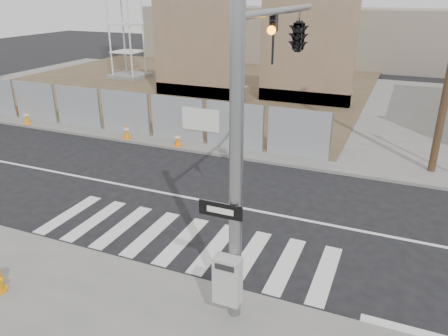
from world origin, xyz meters
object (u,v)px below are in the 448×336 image
at_px(traffic_cone_a, 14,107).
at_px(traffic_cone_c, 126,131).
at_px(traffic_cone_b, 27,117).
at_px(signal_pole, 281,73).
at_px(traffic_cone_d, 178,139).

distance_m(traffic_cone_a, traffic_cone_c, 8.26).
relative_size(traffic_cone_a, traffic_cone_b, 1.11).
bearing_deg(traffic_cone_a, signal_pole, -23.50).
relative_size(traffic_cone_b, traffic_cone_c, 1.04).
xyz_separation_m(signal_pole, traffic_cone_b, (-15.04, 6.27, -4.31)).
bearing_deg(traffic_cone_d, traffic_cone_c, 179.41).
bearing_deg(traffic_cone_b, traffic_cone_a, 150.48).
distance_m(traffic_cone_c, traffic_cone_d, 2.70).
height_order(signal_pole, traffic_cone_d, signal_pole).
xyz_separation_m(signal_pole, traffic_cone_c, (-8.97, 6.29, -4.33)).
xyz_separation_m(traffic_cone_a, traffic_cone_c, (8.18, -1.16, -0.05)).
relative_size(signal_pole, traffic_cone_c, 10.23).
relative_size(traffic_cone_b, traffic_cone_d, 1.13).
bearing_deg(traffic_cone_b, traffic_cone_c, 0.26).
height_order(traffic_cone_b, traffic_cone_c, traffic_cone_b).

